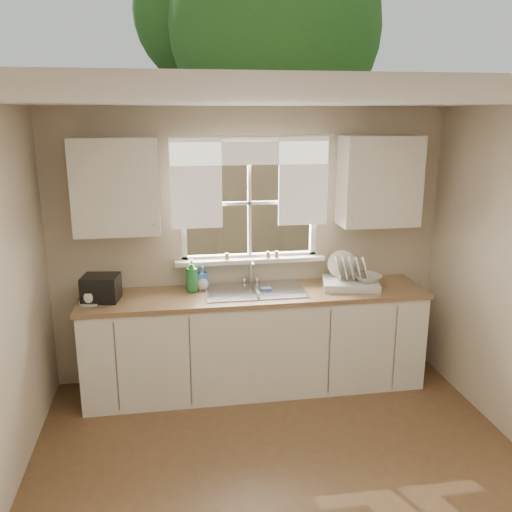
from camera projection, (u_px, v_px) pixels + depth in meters
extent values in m
cube|color=beige|center=(250.00, 315.00, 5.16)|extent=(3.60, 0.02, 1.15)
cube|color=beige|center=(250.00, 127.00, 4.72)|extent=(3.60, 0.02, 0.35)
cube|color=beige|center=(113.00, 207.00, 4.70)|extent=(1.20, 0.02, 1.00)
cube|color=beige|center=(376.00, 200.00, 5.08)|extent=(1.20, 0.02, 1.00)
cube|color=silver|center=(308.00, 101.00, 2.76)|extent=(3.60, 4.00, 0.02)
cube|color=white|center=(250.00, 256.00, 5.04)|extent=(1.30, 0.06, 0.05)
cube|color=white|center=(249.00, 147.00, 4.78)|extent=(1.30, 0.06, 0.05)
cube|color=white|center=(183.00, 205.00, 4.81)|extent=(0.05, 0.06, 1.05)
cube|color=white|center=(314.00, 201.00, 5.00)|extent=(0.05, 0.06, 1.05)
cube|color=white|center=(249.00, 203.00, 4.91)|extent=(0.03, 0.04, 1.00)
cube|color=white|center=(249.00, 203.00, 4.91)|extent=(1.20, 0.04, 0.03)
cube|color=white|center=(251.00, 260.00, 4.98)|extent=(1.38, 0.14, 0.04)
cylinder|color=white|center=(251.00, 136.00, 4.68)|extent=(1.50, 0.02, 0.02)
cube|color=white|center=(196.00, 183.00, 4.71)|extent=(0.45, 0.02, 0.80)
cube|color=white|center=(303.00, 181.00, 4.86)|extent=(0.45, 0.02, 0.80)
cube|color=white|center=(250.00, 153.00, 4.73)|extent=(1.40, 0.02, 0.20)
cube|color=white|center=(255.00, 342.00, 4.89)|extent=(3.00, 0.62, 0.87)
cube|color=olive|center=(255.00, 295.00, 4.78)|extent=(3.04, 0.65, 0.04)
cube|color=white|center=(116.00, 187.00, 4.49)|extent=(0.70, 0.33, 0.80)
cube|color=white|center=(379.00, 181.00, 4.85)|extent=(0.70, 0.33, 0.80)
cube|color=beige|center=(341.00, 261.00, 5.16)|extent=(0.08, 0.01, 0.12)
cylinder|color=brown|center=(277.00, 254.00, 4.99)|extent=(0.04, 0.04, 0.06)
cylinder|color=brown|center=(227.00, 256.00, 4.92)|extent=(0.04, 0.04, 0.06)
cylinder|color=brown|center=(268.00, 255.00, 4.98)|extent=(0.04, 0.04, 0.06)
cube|color=#335421|center=(210.00, 249.00, 10.09)|extent=(20.00, 10.00, 0.02)
cube|color=#9C7956|center=(219.00, 221.00, 7.94)|extent=(8.00, 0.10, 1.80)
cube|color=maroon|center=(144.00, 181.00, 11.04)|extent=(3.00, 3.00, 2.20)
cube|color=black|center=(141.00, 118.00, 10.72)|extent=(3.20, 3.20, 0.30)
cylinder|color=#423021|center=(274.00, 156.00, 10.84)|extent=(0.36, 0.36, 3.20)
sphere|color=#214716|center=(275.00, 28.00, 10.23)|extent=(4.00, 4.00, 4.00)
sphere|color=#214716|center=(210.00, 12.00, 11.36)|extent=(3.20, 3.20, 3.20)
cube|color=#B7B7BC|center=(255.00, 300.00, 4.82)|extent=(0.84, 0.46, 0.18)
cube|color=#B7B7BC|center=(255.00, 291.00, 4.80)|extent=(0.88, 0.50, 0.01)
cube|color=#B7B7BC|center=(255.00, 293.00, 4.81)|extent=(0.02, 0.41, 0.14)
cylinder|color=silver|center=(251.00, 272.00, 5.01)|extent=(0.03, 0.03, 0.22)
cylinder|color=silver|center=(252.00, 262.00, 4.91)|extent=(0.02, 0.18, 0.02)
sphere|color=silver|center=(244.00, 280.00, 5.02)|extent=(0.05, 0.05, 0.05)
sphere|color=silver|center=(257.00, 279.00, 5.04)|extent=(0.05, 0.05, 0.05)
cube|color=silver|center=(351.00, 284.00, 4.91)|extent=(0.56, 0.47, 0.07)
cylinder|color=white|center=(342.00, 264.00, 4.98)|extent=(0.27, 0.13, 0.25)
cylinder|color=white|center=(338.00, 268.00, 4.88)|extent=(0.12, 0.23, 0.22)
cylinder|color=white|center=(345.00, 268.00, 4.88)|extent=(0.12, 0.23, 0.22)
cylinder|color=white|center=(351.00, 269.00, 4.87)|extent=(0.12, 0.23, 0.22)
cylinder|color=white|center=(358.00, 269.00, 4.87)|extent=(0.12, 0.23, 0.22)
cylinder|color=white|center=(365.00, 269.00, 4.87)|extent=(0.12, 0.23, 0.22)
imported|color=silver|center=(367.00, 278.00, 4.87)|extent=(0.29, 0.29, 0.06)
imported|color=#287C3A|center=(192.00, 275.00, 4.76)|extent=(0.14, 0.14, 0.30)
imported|color=#336BC0|center=(202.00, 277.00, 4.85)|extent=(0.12, 0.12, 0.22)
imported|color=#EEE2C4|center=(202.00, 281.00, 4.83)|extent=(0.14, 0.14, 0.15)
cylinder|color=beige|center=(91.00, 302.00, 4.51)|extent=(0.19, 0.19, 0.01)
imported|color=silver|center=(90.00, 297.00, 4.49)|extent=(0.16, 0.16, 0.10)
cube|color=black|center=(101.00, 288.00, 4.54)|extent=(0.33, 0.29, 0.22)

